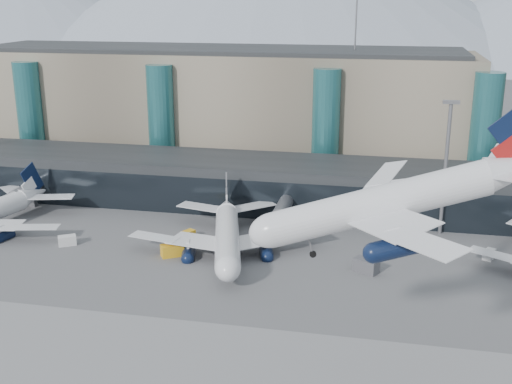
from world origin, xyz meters
TOP-DOWN VIEW (x-y plane):
  - ground at (0.00, 0.00)m, footprint 900.00×900.00m
  - concourse at (-0.02, 57.73)m, footprint 170.00×27.00m
  - terminal_main at (-25.00, 90.00)m, footprint 130.00×30.00m
  - teal_towers at (-14.99, 74.01)m, footprint 116.40×19.40m
  - lightmast_mid at (30.00, 48.00)m, footprint 3.00×1.20m
  - hero_jet at (21.33, -9.86)m, footprint 31.63×31.34m
  - jet_parked_mid at (-8.10, 32.45)m, footprint 35.71×36.98m
  - veh_a at (-37.12, 27.90)m, footprint 3.59×3.16m
  - veh_b at (-16.52, 35.83)m, footprint 2.58×2.95m
  - veh_c at (16.89, 26.91)m, footprint 4.60×3.85m
  - veh_d at (37.56, 36.93)m, footprint 2.54×3.19m
  - veh_g at (20.18, 36.78)m, footprint 2.70×2.71m
  - veh_h at (-16.64, 26.91)m, footprint 4.31×3.76m

SIDE VIEW (x-z plane):
  - ground at x=0.00m, z-range 0.00..0.00m
  - veh_g at x=20.18m, z-range 0.00..1.41m
  - veh_b at x=-16.52m, z-range 0.00..1.45m
  - veh_d at x=37.56m, z-range 0.00..1.61m
  - veh_a at x=-37.12m, z-range 0.00..1.76m
  - veh_h at x=-16.64m, z-range 0.00..2.11m
  - veh_c at x=16.89m, z-range 0.00..2.26m
  - jet_parked_mid at x=-8.10m, z-range -1.45..10.43m
  - concourse at x=-0.02m, z-range -0.03..9.97m
  - teal_towers at x=-14.99m, z-range -8.99..37.01m
  - lightmast_mid at x=30.00m, z-range 1.62..27.22m
  - terminal_main at x=-25.00m, z-range -0.06..30.94m
  - hero_jet at x=21.33m, z-range 20.25..30.48m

